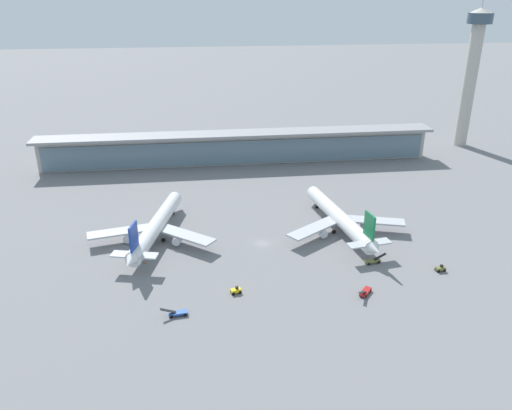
{
  "coord_description": "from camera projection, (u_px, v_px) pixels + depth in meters",
  "views": [
    {
      "loc": [
        -20.53,
        -145.37,
        77.1
      ],
      "look_at": [
        0.0,
        16.02,
        6.84
      ],
      "focal_mm": 35.45,
      "sensor_mm": 36.0,
      "label": 1
    }
  ],
  "objects": [
    {
      "name": "ground_plane",
      "position": [
        262.0,
        243.0,
        165.33
      ],
      "size": [
        1200.0,
        1200.0,
        0.0
      ],
      "primitive_type": "plane",
      "color": "slate"
    },
    {
      "name": "airliner_left_stand",
      "position": [
        156.0,
        227.0,
        166.18
      ],
      "size": [
        41.72,
        55.17,
        14.87
      ],
      "color": "white",
      "rests_on": "ground"
    },
    {
      "name": "airliner_centre_stand",
      "position": [
        340.0,
        218.0,
        172.2
      ],
      "size": [
        42.44,
        55.72,
        14.87
      ],
      "color": "white",
      "rests_on": "ground"
    },
    {
      "name": "service_truck_near_nose_olive",
      "position": [
        373.0,
        261.0,
        153.25
      ],
      "size": [
        6.93,
        2.62,
        2.7
      ],
      "color": "olive",
      "rests_on": "ground"
    },
    {
      "name": "service_truck_under_wing_red",
      "position": [
        365.0,
        292.0,
        137.61
      ],
      "size": [
        5.43,
        6.06,
        2.7
      ],
      "color": "#B21E1E",
      "rests_on": "ground"
    },
    {
      "name": "service_truck_mid_apron_blue",
      "position": [
        177.0,
        313.0,
        128.67
      ],
      "size": [
        6.91,
        2.37,
        2.7
      ],
      "color": "#234C9E",
      "rests_on": "ground"
    },
    {
      "name": "service_truck_by_tail_olive",
      "position": [
        440.0,
        268.0,
        148.87
      ],
      "size": [
        3.08,
        2.12,
        2.05
      ],
      "color": "olive",
      "rests_on": "ground"
    },
    {
      "name": "service_truck_on_taxiway_yellow",
      "position": [
        236.0,
        290.0,
        138.05
      ],
      "size": [
        3.21,
        2.41,
        2.05
      ],
      "color": "yellow",
      "rests_on": "ground"
    },
    {
      "name": "terminal_building",
      "position": [
        238.0,
        147.0,
        238.2
      ],
      "size": [
        184.89,
        12.8,
        15.2
      ],
      "color": "#B2ADA3",
      "rests_on": "ground"
    },
    {
      "name": "control_tower",
      "position": [
        472.0,
        68.0,
        253.19
      ],
      "size": [
        12.0,
        12.0,
        73.25
      ],
      "color": "#B2ADA3",
      "rests_on": "ground"
    },
    {
      "name": "safety_cone_alpha",
      "position": [
        144.0,
        262.0,
        153.26
      ],
      "size": [
        0.62,
        0.62,
        0.7
      ],
      "color": "orange",
      "rests_on": "ground"
    }
  ]
}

